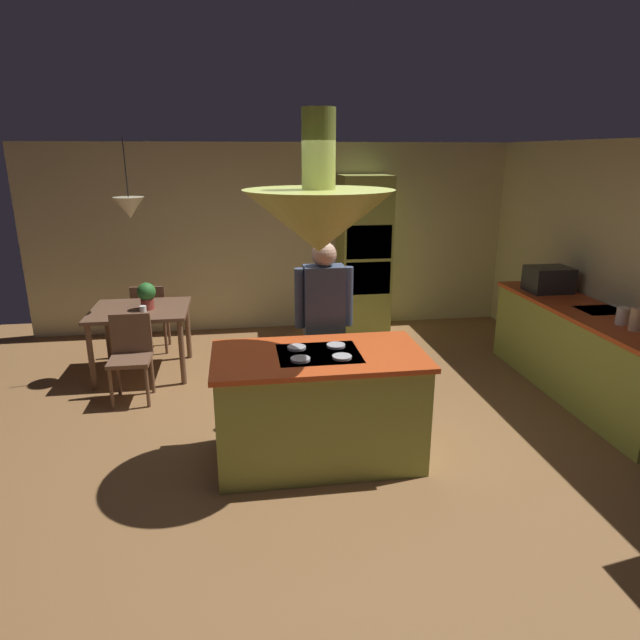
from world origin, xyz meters
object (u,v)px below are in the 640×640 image
person_at_island (324,320)px  cup_on_table (143,310)px  chair_facing_island (131,351)px  potted_plant_on_table (147,294)px  chair_by_back_wall (151,313)px  canister_sugar (622,316)px  dining_table (140,317)px  canister_flour (637,319)px  kitchen_island (319,406)px  microwave_on_counter (549,279)px  oven_tower (364,256)px

person_at_island → cup_on_table: bearing=147.1°
chair_facing_island → potted_plant_on_table: potted_plant_on_table is taller
chair_by_back_wall → canister_sugar: size_ratio=5.39×
dining_table → canister_sugar: 4.88m
chair_by_back_wall → cup_on_table: 0.96m
cup_on_table → chair_by_back_wall: bearing=94.9°
canister_sugar → cup_on_table: bearing=161.0°
canister_flour → chair_by_back_wall: bearing=149.9°
person_at_island → canister_sugar: person_at_island is taller
potted_plant_on_table → kitchen_island: bearing=-52.1°
person_at_island → canister_sugar: 2.71m
potted_plant_on_table → microwave_on_counter: (4.44, -0.48, 0.13)m
potted_plant_on_table → cup_on_table: size_ratio=3.33×
canister_sugar → canister_flour: bearing=-90.0°
cup_on_table → canister_flour: size_ratio=0.44×
canister_flour → microwave_on_counter: microwave_on_counter is taller
chair_by_back_wall → canister_sugar: canister_sugar is taller
cup_on_table → oven_tower: bearing=26.8°
person_at_island → chair_by_back_wall: bearing=131.9°
kitchen_island → cup_on_table: bearing=131.0°
dining_table → potted_plant_on_table: (0.10, -0.04, 0.27)m
chair_facing_island → canister_sugar: (4.54, -1.09, 0.49)m
dining_table → chair_facing_island: bearing=-90.0°
person_at_island → chair_by_back_wall: size_ratio=1.92×
oven_tower → chair_facing_island: (-2.80, -1.83, -0.56)m
kitchen_island → chair_facing_island: 2.21m
person_at_island → microwave_on_counter: size_ratio=3.64×
person_at_island → chair_by_back_wall: person_at_island is taller
person_at_island → chair_facing_island: bearing=159.4°
dining_table → canister_sugar: canister_sugar is taller
dining_table → person_at_island: person_at_island is taller
oven_tower → chair_by_back_wall: size_ratio=2.45×
person_at_island → chair_facing_island: person_at_island is taller
person_at_island → microwave_on_counter: 2.82m
cup_on_table → person_at_island: bearing=-32.9°
chair_facing_island → chair_by_back_wall: 1.36m
chair_by_back_wall → canister_flour: canister_flour is taller
cup_on_table → dining_table: bearing=108.6°
dining_table → chair_by_back_wall: 0.70m
canister_flour → cup_on_table: bearing=158.9°
kitchen_island → canister_flour: 2.90m
dining_table → chair_facing_island: chair_facing_island is taller
person_at_island → cup_on_table: 2.12m
oven_tower → potted_plant_on_table: oven_tower is taller
kitchen_island → potted_plant_on_table: 2.65m
oven_tower → potted_plant_on_table: (-2.70, -1.18, -0.14)m
kitchen_island → chair_facing_island: size_ratio=1.92×
chair_facing_island → potted_plant_on_table: bearing=81.4°
dining_table → chair_facing_island: (0.00, -0.68, -0.16)m
dining_table → potted_plant_on_table: 0.29m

